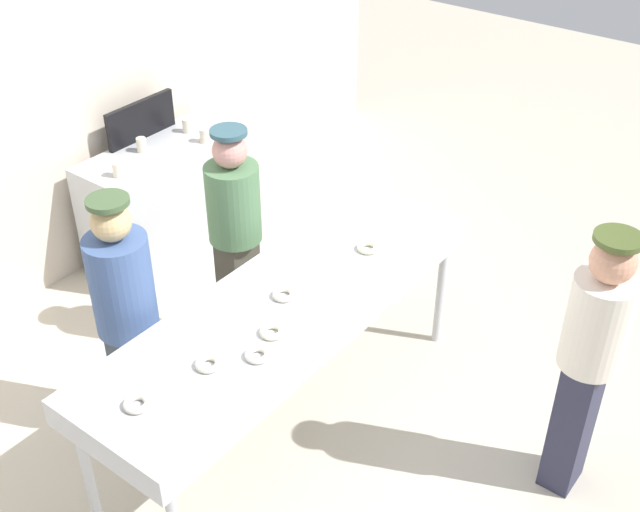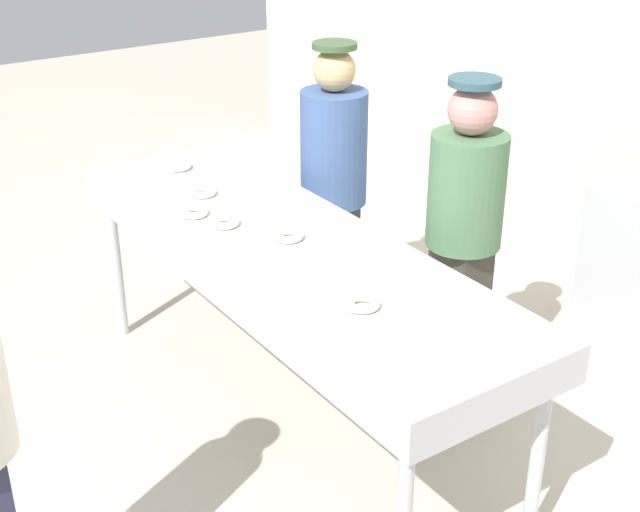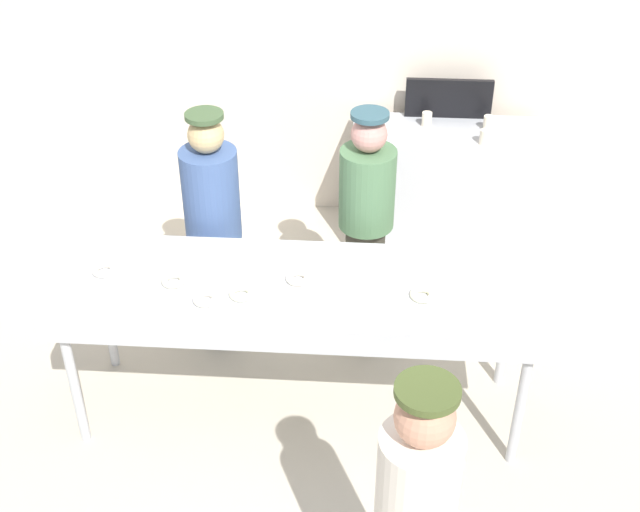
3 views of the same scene
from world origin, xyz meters
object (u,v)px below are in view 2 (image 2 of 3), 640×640
(strawberry_donut_2, at_px, (156,365))
(paper_cup_0, at_px, (106,204))
(strawberry_donut_6, at_px, (466,263))
(strawberry_donut_9, at_px, (263,333))
(prep_counter, at_px, (77,286))
(customer_waiting, at_px, (440,563))
(fryer_conveyor, at_px, (358,334))
(strawberry_donut_5, at_px, (342,345))
(paper_cup_1, at_px, (172,201))
(strawberry_donut_4, at_px, (203,341))
(strawberry_donut_3, at_px, (409,322))
(menu_display, at_px, (52,195))
(strawberry_donut_8, at_px, (429,276))
(strawberry_donut_1, at_px, (526,252))
(strawberry_donut_7, at_px, (554,250))
(strawberry_donut_0, at_px, (513,291))
(worker_baker, at_px, (204,275))

(strawberry_donut_2, distance_m, paper_cup_0, 2.04)
(strawberry_donut_6, height_order, strawberry_donut_9, same)
(strawberry_donut_9, bearing_deg, paper_cup_0, 99.70)
(prep_counter, relative_size, paper_cup_0, 18.41)
(customer_waiting, bearing_deg, fryer_conveyor, 85.41)
(strawberry_donut_5, height_order, strawberry_donut_9, same)
(strawberry_donut_5, bearing_deg, paper_cup_1, 96.22)
(strawberry_donut_4, relative_size, paper_cup_1, 1.47)
(paper_cup_0, bearing_deg, fryer_conveyor, -68.75)
(strawberry_donut_3, height_order, strawberry_donut_6, same)
(paper_cup_1, relative_size, menu_display, 0.21)
(paper_cup_0, height_order, paper_cup_1, same)
(fryer_conveyor, relative_size, strawberry_donut_8, 21.23)
(strawberry_donut_2, relative_size, strawberry_donut_8, 1.00)
(strawberry_donut_1, distance_m, strawberry_donut_3, 1.01)
(strawberry_donut_6, height_order, strawberry_donut_7, same)
(strawberry_donut_7, height_order, prep_counter, strawberry_donut_7)
(strawberry_donut_9, xyz_separation_m, paper_cup_0, (-0.34, 2.02, -0.14))
(paper_cup_1, bearing_deg, menu_display, 164.34)
(strawberry_donut_6, relative_size, strawberry_donut_8, 1.00)
(strawberry_donut_1, bearing_deg, strawberry_donut_2, -178.34)
(fryer_conveyor, bearing_deg, paper_cup_1, 101.63)
(strawberry_donut_8, distance_m, paper_cup_1, 2.03)
(strawberry_donut_7, height_order, paper_cup_0, strawberry_donut_7)
(strawberry_donut_3, xyz_separation_m, strawberry_donut_7, (1.13, 0.24, 0.00))
(strawberry_donut_0, distance_m, strawberry_donut_6, 0.34)
(fryer_conveyor, relative_size, strawberry_donut_0, 21.23)
(strawberry_donut_4, xyz_separation_m, strawberry_donut_6, (1.56, 0.03, 0.00))
(strawberry_donut_4, bearing_deg, strawberry_donut_1, -0.46)
(strawberry_donut_6, xyz_separation_m, paper_cup_1, (-1.20, 1.76, -0.14))
(strawberry_donut_5, relative_size, prep_counter, 0.08)
(strawberry_donut_4, xyz_separation_m, menu_display, (-0.39, 2.01, -0.03))
(strawberry_donut_1, bearing_deg, strawberry_donut_7, -15.82)
(strawberry_donut_3, height_order, menu_display, menu_display)
(prep_counter, distance_m, paper_cup_1, 0.88)
(customer_waiting, bearing_deg, strawberry_donut_1, 54.37)
(strawberry_donut_5, relative_size, strawberry_donut_9, 1.00)
(strawberry_donut_3, xyz_separation_m, strawberry_donut_4, (-0.98, 0.30, 0.00))
(prep_counter, bearing_deg, strawberry_donut_1, -37.32)
(paper_cup_0, bearing_deg, menu_display, 169.78)
(strawberry_donut_3, distance_m, strawberry_donut_4, 1.03)
(prep_counter, height_order, paper_cup_0, paper_cup_0)
(strawberry_donut_7, bearing_deg, paper_cup_0, 137.21)
(strawberry_donut_3, height_order, strawberry_donut_7, same)
(strawberry_donut_0, distance_m, strawberry_donut_4, 1.65)
(strawberry_donut_8, relative_size, worker_baker, 0.08)
(strawberry_donut_7, relative_size, strawberry_donut_9, 1.00)
(strawberry_donut_1, distance_m, strawberry_donut_8, 0.64)
(strawberry_donut_0, xyz_separation_m, customer_waiting, (-1.23, -1.17, -0.13))
(paper_cup_0, bearing_deg, strawberry_donut_8, -54.90)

